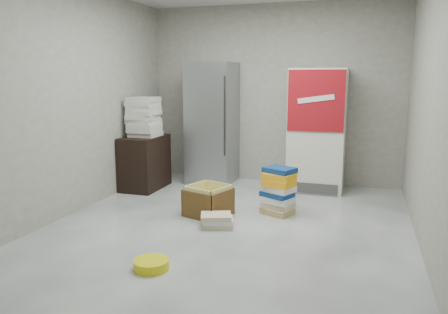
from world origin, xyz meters
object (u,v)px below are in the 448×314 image
Objects in this scene: steel_fridge at (212,123)px; phonebook_stack_main at (278,191)px; coke_cooler at (317,130)px; wood_shelf at (145,162)px; cardboard_box at (208,203)px.

steel_fridge is 2.02m from phonebook_stack_main.
coke_cooler is 2.25× the size of wood_shelf.
cardboard_box is (1.37, -0.96, -0.24)m from wood_shelf.
wood_shelf is (-0.83, -0.73, -0.55)m from steel_fridge.
phonebook_stack_main is (2.17, -0.63, -0.11)m from wood_shelf.
coke_cooler is (1.65, -0.01, -0.05)m from steel_fridge.
steel_fridge is at bearing 156.77° from phonebook_stack_main.
coke_cooler is 3.08× the size of phonebook_stack_main.
phonebook_stack_main is 0.99× the size of cardboard_box.
wood_shelf is 1.69m from cardboard_box.
phonebook_stack_main reaches higher than cardboard_box.
steel_fridge is 1.23m from wood_shelf.
phonebook_stack_main is (1.34, -1.36, -0.66)m from steel_fridge.
steel_fridge reaches higher than wood_shelf.
cardboard_box is at bearing -34.95° from wood_shelf.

